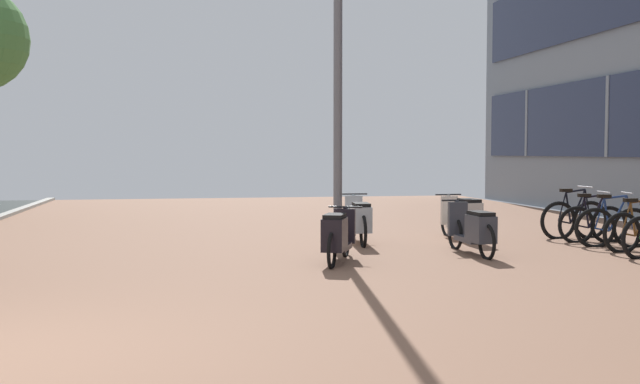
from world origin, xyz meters
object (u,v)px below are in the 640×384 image
object	(u,v)px
bicycle_rack_07	(574,219)
scooter_far	(359,221)
bicycle_rack_05	(614,227)
bicycle_rack_06	(593,224)
scooter_near	(337,236)
bicycle_rack_04	(639,231)
lamp_post	(338,36)
scooter_extra	(474,230)
scooter_mid	(464,218)

from	to	relation	value
bicycle_rack_07	scooter_far	bearing A→B (deg)	-179.63
bicycle_rack_05	scooter_far	distance (m)	4.32
bicycle_rack_07	bicycle_rack_06	bearing A→B (deg)	-90.74
bicycle_rack_07	scooter_near	distance (m)	5.45
bicycle_rack_05	bicycle_rack_04	bearing A→B (deg)	-85.82
scooter_far	lamp_post	xyz separation A→B (m)	(-0.59, -0.97, 3.04)
bicycle_rack_05	scooter_far	xyz separation A→B (m)	(-4.13, 1.25, 0.07)
lamp_post	bicycle_rack_06	bearing A→B (deg)	4.35
bicycle_rack_06	scooter_extra	size ratio (longest dim) A/B	0.71
scooter_mid	scooter_near	bearing A→B (deg)	-140.96
scooter_mid	lamp_post	xyz separation A→B (m)	(-2.58, -1.08, 3.04)
bicycle_rack_07	lamp_post	world-z (taller)	lamp_post
scooter_mid	scooter_extra	bearing A→B (deg)	-107.03
scooter_far	lamp_post	size ratio (longest dim) A/B	0.30
scooter_extra	bicycle_rack_07	bearing A→B (deg)	32.82
bicycle_rack_04	bicycle_rack_07	size ratio (longest dim) A/B	0.94
bicycle_rack_04	bicycle_rack_07	distance (m)	1.91
bicycle_rack_07	bicycle_rack_04	bearing A→B (deg)	-88.53
bicycle_rack_04	scooter_mid	xyz separation A→B (m)	(-2.19, 2.00, 0.08)
scooter_extra	bicycle_rack_05	bearing A→B (deg)	9.82
scooter_mid	scooter_far	world-z (taller)	scooter_far
bicycle_rack_07	scooter_mid	xyz separation A→B (m)	(-2.14, 0.08, 0.06)
scooter_near	scooter_mid	distance (m)	3.66
bicycle_rack_05	bicycle_rack_07	world-z (taller)	bicycle_rack_07
scooter_near	bicycle_rack_07	bearing A→B (deg)	24.01
bicycle_rack_06	bicycle_rack_04	bearing A→B (deg)	-87.43
bicycle_rack_04	scooter_extra	xyz separation A→B (m)	(-2.75, 0.17, 0.06)
bicycle_rack_04	scooter_far	bearing A→B (deg)	155.70
bicycle_rack_05	scooter_far	size ratio (longest dim) A/B	0.71
scooter_near	scooter_mid	bearing A→B (deg)	39.04
bicycle_rack_06	lamp_post	xyz separation A→B (m)	(-4.71, -0.36, 3.12)
bicycle_rack_04	scooter_far	distance (m)	4.58
bicycle_rack_05	bicycle_rack_07	xyz separation A→B (m)	(-0.00, 1.27, 0.01)
bicycle_rack_07	lamp_post	size ratio (longest dim) A/B	0.22
scooter_far	scooter_extra	distance (m)	2.23
scooter_near	scooter_far	xyz separation A→B (m)	(0.85, 2.19, 0.01)
scooter_far	bicycle_rack_06	bearing A→B (deg)	-8.43
bicycle_rack_06	scooter_mid	size ratio (longest dim) A/B	0.72
bicycle_rack_07	scooter_near	xyz separation A→B (m)	(-4.98, -2.22, 0.04)
bicycle_rack_06	scooter_far	world-z (taller)	bicycle_rack_06
bicycle_rack_05	scooter_mid	size ratio (longest dim) A/B	0.74
bicycle_rack_07	scooter_near	world-z (taller)	bicycle_rack_07
scooter_mid	lamp_post	distance (m)	4.12
bicycle_rack_04	bicycle_rack_06	bearing A→B (deg)	92.57
scooter_mid	bicycle_rack_05	bearing A→B (deg)	-32.35
bicycle_rack_06	scooter_near	xyz separation A→B (m)	(-4.97, -1.58, 0.06)
bicycle_rack_04	scooter_mid	distance (m)	2.97
scooter_extra	lamp_post	size ratio (longest dim) A/B	0.29
lamp_post	bicycle_rack_07	bearing A→B (deg)	11.92
bicycle_rack_05	scooter_extra	world-z (taller)	bicycle_rack_05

